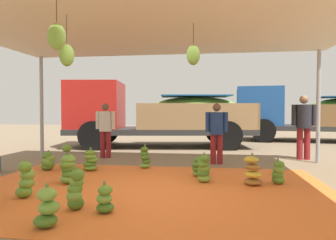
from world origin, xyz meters
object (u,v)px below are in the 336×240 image
banana_bunch_1 (76,190)px  banana_bunch_12 (105,200)px  banana_bunch_2 (278,173)px  banana_bunch_7 (91,161)px  banana_bunch_3 (69,170)px  banana_bunch_4 (47,209)px  banana_bunch_6 (26,180)px  worker_1 (304,122)px  banana_bunch_8 (145,158)px  banana_bunch_5 (253,172)px  banana_bunch_11 (200,167)px  cargo_truck_main (155,114)px  worker_2 (105,126)px  worker_0 (217,129)px  banana_bunch_10 (48,162)px  banana_bunch_9 (67,157)px  banana_bunch_0 (204,169)px

banana_bunch_1 → banana_bunch_12: (0.43, -0.07, -0.09)m
banana_bunch_2 → banana_bunch_7: 3.97m
banana_bunch_3 → banana_bunch_4: size_ratio=1.11×
banana_bunch_3 → banana_bunch_12: 1.94m
banana_bunch_3 → banana_bunch_6: 1.00m
banana_bunch_7 → worker_1: 5.77m
banana_bunch_2 → banana_bunch_8: 3.01m
banana_bunch_5 → banana_bunch_1: bearing=-145.4°
banana_bunch_1 → banana_bunch_4: banana_bunch_1 is taller
banana_bunch_12 → banana_bunch_6: bearing=160.0°
banana_bunch_7 → banana_bunch_11: size_ratio=1.08×
banana_bunch_6 → banana_bunch_7: banana_bunch_6 is taller
banana_bunch_1 → banana_bunch_3: banana_bunch_1 is taller
banana_bunch_6 → cargo_truck_main: size_ratio=0.09×
worker_2 → worker_0: bearing=-10.9°
banana_bunch_4 → banana_bunch_10: banana_bunch_4 is taller
banana_bunch_9 → banana_bunch_10: bearing=-140.2°
banana_bunch_5 → banana_bunch_10: 4.45m
banana_bunch_10 → worker_1: worker_1 is taller
banana_bunch_7 → banana_bunch_11: banana_bunch_7 is taller
banana_bunch_3 → banana_bunch_9: banana_bunch_9 is taller
banana_bunch_4 → banana_bunch_1: bearing=86.2°
banana_bunch_7 → worker_1: bearing=24.5°
banana_bunch_8 → cargo_truck_main: size_ratio=0.08×
banana_bunch_2 → cargo_truck_main: (-3.30, 5.62, 1.02)m
banana_bunch_10 → banana_bunch_0: bearing=-11.5°
cargo_truck_main → banana_bunch_11: bearing=-70.2°
banana_bunch_1 → banana_bunch_4: (-0.04, -0.67, -0.05)m
banana_bunch_4 → banana_bunch_6: banana_bunch_6 is taller
banana_bunch_10 → banana_bunch_12: 3.47m
banana_bunch_2 → banana_bunch_8: size_ratio=0.85×
banana_bunch_7 → banana_bunch_2: bearing=-11.3°
banana_bunch_1 → banana_bunch_12: banana_bunch_1 is taller
banana_bunch_3 → banana_bunch_11: banana_bunch_3 is taller
worker_0 → banana_bunch_7: bearing=-155.1°
banana_bunch_1 → worker_2: size_ratio=0.38×
banana_bunch_0 → worker_1: (2.66, 3.19, 0.78)m
banana_bunch_9 → banana_bunch_12: (1.93, -2.92, -0.08)m
banana_bunch_6 → banana_bunch_10: size_ratio=1.34×
banana_bunch_2 → banana_bunch_5: banana_bunch_5 is taller
banana_bunch_0 → banana_bunch_1: banana_bunch_1 is taller
banana_bunch_0 → banana_bunch_1: size_ratio=0.94×
banana_bunch_3 → worker_1: (5.12, 3.62, 0.78)m
banana_bunch_7 → banana_bunch_12: (1.30, -2.75, -0.04)m
banana_bunch_0 → worker_0: size_ratio=0.36×
banana_bunch_11 → worker_2: size_ratio=0.31×
banana_bunch_9 → worker_0: worker_0 is taller
banana_bunch_2 → cargo_truck_main: cargo_truck_main is taller
banana_bunch_2 → worker_1: bearing=67.5°
worker_0 → worker_1: worker_1 is taller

